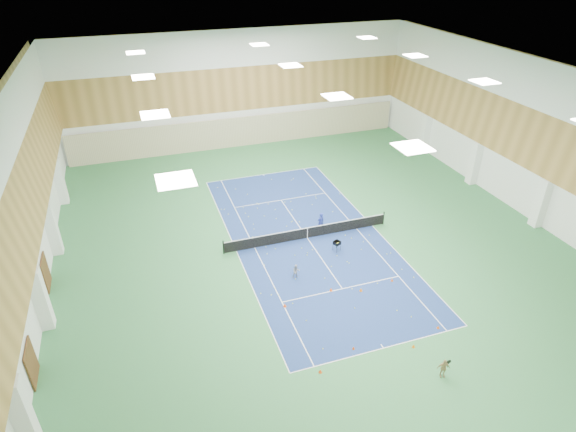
{
  "coord_description": "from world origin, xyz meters",
  "views": [
    {
      "loc": [
        -11.22,
        -28.46,
        19.65
      ],
      "look_at": [
        -1.42,
        0.36,
        2.0
      ],
      "focal_mm": 30.0,
      "sensor_mm": 36.0,
      "label": 1
    }
  ],
  "objects_px": {
    "tennis_net": "(307,232)",
    "ball_cart": "(337,246)",
    "child_court": "(296,271)",
    "child_apron": "(443,368)",
    "coach": "(321,222)"
  },
  "relations": [
    {
      "from": "tennis_net",
      "to": "ball_cart",
      "type": "height_order",
      "value": "tennis_net"
    },
    {
      "from": "child_court",
      "to": "child_apron",
      "type": "xyz_separation_m",
      "value": [
        4.34,
        -10.27,
        0.06
      ]
    },
    {
      "from": "ball_cart",
      "to": "child_apron",
      "type": "bearing_deg",
      "value": -109.63
    },
    {
      "from": "child_court",
      "to": "ball_cart",
      "type": "distance_m",
      "value": 4.38
    },
    {
      "from": "child_court",
      "to": "child_apron",
      "type": "bearing_deg",
      "value": -62.13
    },
    {
      "from": "tennis_net",
      "to": "child_court",
      "type": "distance_m",
      "value": 4.95
    },
    {
      "from": "child_apron",
      "to": "coach",
      "type": "bearing_deg",
      "value": 108.73
    },
    {
      "from": "tennis_net",
      "to": "coach",
      "type": "height_order",
      "value": "coach"
    },
    {
      "from": "coach",
      "to": "child_court",
      "type": "bearing_deg",
      "value": 39.78
    },
    {
      "from": "tennis_net",
      "to": "coach",
      "type": "relative_size",
      "value": 7.81
    },
    {
      "from": "child_apron",
      "to": "ball_cart",
      "type": "height_order",
      "value": "child_apron"
    },
    {
      "from": "coach",
      "to": "ball_cart",
      "type": "height_order",
      "value": "coach"
    },
    {
      "from": "coach",
      "to": "child_apron",
      "type": "xyz_separation_m",
      "value": [
        0.61,
        -15.18,
        -0.24
      ]
    },
    {
      "from": "child_court",
      "to": "child_apron",
      "type": "distance_m",
      "value": 11.15
    },
    {
      "from": "coach",
      "to": "child_court",
      "type": "relative_size",
      "value": 1.59
    }
  ]
}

